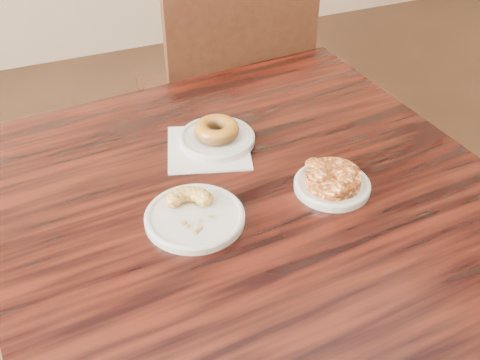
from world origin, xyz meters
name	(u,v)px	position (x,y,z in m)	size (l,w,h in m)	color
cafe_table	(248,327)	(-0.10, 0.24, 0.38)	(0.93, 0.93, 0.75)	black
chair_far	(220,97)	(0.15, 1.09, 0.45)	(0.49, 0.49, 0.90)	black
napkin	(209,148)	(-0.12, 0.41, 0.75)	(0.16, 0.16, 0.00)	silver
plate_donut	(217,139)	(-0.10, 0.43, 0.76)	(0.16, 0.16, 0.01)	silver
plate_cruller	(195,218)	(-0.22, 0.22, 0.76)	(0.18, 0.18, 0.01)	silver
plate_fritter	(332,186)	(0.05, 0.20, 0.76)	(0.14, 0.14, 0.01)	silver
glazed_donut	(217,130)	(-0.10, 0.43, 0.78)	(0.09, 0.09, 0.03)	#875513
apple_fritter	(333,176)	(0.05, 0.20, 0.78)	(0.14, 0.14, 0.03)	#481507
cruller_fragment	(194,209)	(-0.22, 0.22, 0.78)	(0.10, 0.10, 0.03)	#5B3C12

